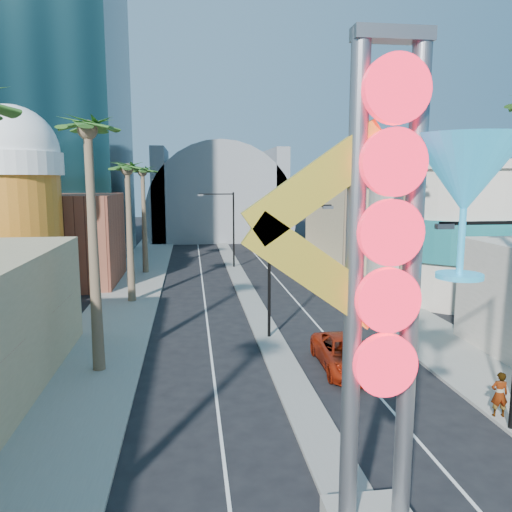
{
  "coord_description": "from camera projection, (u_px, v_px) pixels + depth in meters",
  "views": [
    {
      "loc": [
        -4.43,
        -7.96,
        9.27
      ],
      "look_at": [
        -0.58,
        21.49,
        4.72
      ],
      "focal_mm": 35.0,
      "sensor_mm": 36.0,
      "label": 1
    }
  ],
  "objects": [
    {
      "name": "hotel_tower",
      "position": [
        24.0,
        33.0,
        54.13
      ],
      "size": [
        20.0,
        20.0,
        50.0
      ],
      "primitive_type": "cube",
      "color": "black",
      "rests_on": "ground"
    },
    {
      "name": "red_pickup",
      "position": [
        347.0,
        354.0,
        24.51
      ],
      "size": [
        2.81,
        5.81,
        1.59
      ],
      "primitive_type": "imported",
      "rotation": [
        0.0,
        0.0,
        -0.03
      ],
      "color": "#A5250C",
      "rests_on": "ground"
    },
    {
      "name": "sidewalk_west",
      "position": [
        133.0,
        288.0,
        42.85
      ],
      "size": [
        5.0,
        100.0,
        0.15
      ],
      "primitive_type": "cube",
      "color": "gray",
      "rests_on": "ground"
    },
    {
      "name": "palm_6",
      "position": [
        408.0,
        169.0,
        30.99
      ],
      "size": [
        2.4,
        2.4,
        11.7
      ],
      "color": "brown",
      "rests_on": "ground"
    },
    {
      "name": "palm_1",
      "position": [
        88.0,
        145.0,
        22.66
      ],
      "size": [
        2.4,
        2.4,
        12.7
      ],
      "color": "brown",
      "rests_on": "ground"
    },
    {
      "name": "streetlight_0",
      "position": [
        279.0,
        257.0,
        28.71
      ],
      "size": [
        3.79,
        0.25,
        8.0
      ],
      "color": "black",
      "rests_on": "ground"
    },
    {
      "name": "beer_mug",
      "position": [
        14.0,
        200.0,
        35.81
      ],
      "size": [
        7.0,
        7.0,
        14.5
      ],
      "color": "#B26A17",
      "rests_on": "ground"
    },
    {
      "name": "palm_2",
      "position": [
        127.0,
        177.0,
        36.59
      ],
      "size": [
        2.4,
        2.4,
        11.2
      ],
      "color": "brown",
      "rests_on": "ground"
    },
    {
      "name": "streetlight_2",
      "position": [
        508.0,
        306.0,
        17.75
      ],
      "size": [
        3.45,
        0.25,
        8.0
      ],
      "color": "black",
      "rests_on": "ground"
    },
    {
      "name": "streetlight_1",
      "position": [
        228.0,
        222.0,
        52.09
      ],
      "size": [
        3.79,
        0.25,
        8.0
      ],
      "color": "black",
      "rests_on": "ground"
    },
    {
      "name": "palm_3",
      "position": [
        143.0,
        178.0,
        48.35
      ],
      "size": [
        2.4,
        2.4,
        11.2
      ],
      "color": "brown",
      "rests_on": "ground"
    },
    {
      "name": "sidewalk_east",
      "position": [
        347.0,
        282.0,
        45.28
      ],
      "size": [
        5.0,
        100.0,
        0.15
      ],
      "primitive_type": "cube",
      "color": "gray",
      "rests_on": "ground"
    },
    {
      "name": "filler_east",
      "position": [
        367.0,
        217.0,
        58.11
      ],
      "size": [
        10.0,
        20.0,
        10.0
      ],
      "primitive_type": "cube",
      "color": "tan",
      "rests_on": "ground"
    },
    {
      "name": "palm_7",
      "position": [
        348.0,
        161.0,
        42.61
      ],
      "size": [
        2.4,
        2.4,
        12.7
      ],
      "color": "brown",
      "rests_on": "ground"
    },
    {
      "name": "canopy",
      "position": [
        219.0,
        211.0,
        79.69
      ],
      "size": [
        22.0,
        16.0,
        22.0
      ],
      "color": "slate",
      "rests_on": "ground"
    },
    {
      "name": "pedestrian_a",
      "position": [
        499.0,
        394.0,
        19.31
      ],
      "size": [
        0.72,
        0.54,
        1.8
      ],
      "primitive_type": "imported",
      "rotation": [
        0.0,
        0.0,
        2.96
      ],
      "color": "gray",
      "rests_on": "sidewalk_east"
    },
    {
      "name": "turquoise_building",
      "position": [
        468.0,
        230.0,
        40.69
      ],
      "size": [
        16.6,
        16.6,
        10.6
      ],
      "color": "#B1A995",
      "rests_on": "ground"
    },
    {
      "name": "median",
      "position": [
        239.0,
        278.0,
        47.01
      ],
      "size": [
        1.6,
        84.0,
        0.15
      ],
      "primitive_type": "cube",
      "color": "gray",
      "rests_on": "ground"
    },
    {
      "name": "brick_filler_west",
      "position": [
        60.0,
        240.0,
        44.36
      ],
      "size": [
        10.0,
        10.0,
        8.0
      ],
      "primitive_type": "cube",
      "color": "brown",
      "rests_on": "ground"
    },
    {
      "name": "neon_sign",
      "position": [
        418.0,
        264.0,
        11.67
      ],
      "size": [
        6.53,
        2.6,
        12.55
      ],
      "color": "gray",
      "rests_on": "ground"
    }
  ]
}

